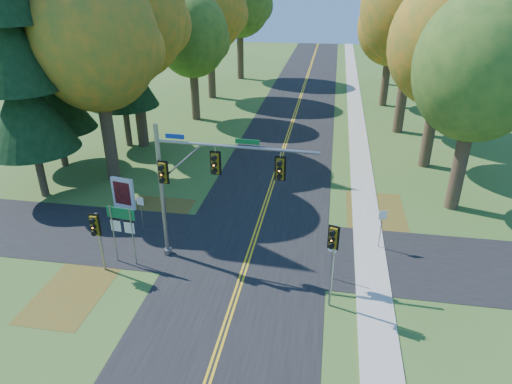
% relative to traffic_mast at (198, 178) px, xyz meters
% --- Properties ---
extents(ground, '(160.00, 160.00, 0.00)m').
position_rel_traffic_mast_xyz_m(ground, '(2.30, -0.59, -4.52)').
color(ground, '#335B20').
rests_on(ground, ground).
extents(road_main, '(8.00, 160.00, 0.02)m').
position_rel_traffic_mast_xyz_m(road_main, '(2.30, -0.59, -4.51)').
color(road_main, black).
rests_on(road_main, ground).
extents(road_cross, '(60.00, 6.00, 0.02)m').
position_rel_traffic_mast_xyz_m(road_cross, '(2.30, 1.41, -4.51)').
color(road_cross, black).
rests_on(road_cross, ground).
extents(centerline_left, '(0.10, 160.00, 0.01)m').
position_rel_traffic_mast_xyz_m(centerline_left, '(2.20, -0.59, -4.49)').
color(centerline_left, gold).
rests_on(centerline_left, road_main).
extents(centerline_right, '(0.10, 160.00, 0.01)m').
position_rel_traffic_mast_xyz_m(centerline_right, '(2.40, -0.59, -4.49)').
color(centerline_right, gold).
rests_on(centerline_right, road_main).
extents(sidewalk_east, '(1.60, 160.00, 0.06)m').
position_rel_traffic_mast_xyz_m(sidewalk_east, '(8.50, -0.59, -4.49)').
color(sidewalk_east, '#9E998E').
rests_on(sidewalk_east, ground).
extents(leaf_patch_w_near, '(4.00, 6.00, 0.00)m').
position_rel_traffic_mast_xyz_m(leaf_patch_w_near, '(-4.20, 3.41, -4.51)').
color(leaf_patch_w_near, brown).
rests_on(leaf_patch_w_near, ground).
extents(leaf_patch_e, '(3.50, 8.00, 0.00)m').
position_rel_traffic_mast_xyz_m(leaf_patch_e, '(9.10, 5.41, -4.51)').
color(leaf_patch_e, brown).
rests_on(leaf_patch_e, ground).
extents(leaf_patch_w_far, '(3.00, 5.00, 0.00)m').
position_rel_traffic_mast_xyz_m(leaf_patch_w_far, '(-5.20, -3.59, -4.51)').
color(leaf_patch_w_far, brown).
rests_on(leaf_patch_w_far, ground).
extents(tree_w_a, '(8.00, 8.00, 14.15)m').
position_rel_traffic_mast_xyz_m(tree_w_a, '(-8.83, 8.79, 4.97)').
color(tree_w_a, '#38281C').
rests_on(tree_w_a, ground).
extents(tree_e_a, '(7.20, 7.20, 12.73)m').
position_rel_traffic_mast_xyz_m(tree_e_a, '(13.86, 8.19, 4.01)').
color(tree_e_a, '#38281C').
rests_on(tree_e_a, ground).
extents(tree_w_b, '(8.60, 8.60, 15.38)m').
position_rel_traffic_mast_xyz_m(tree_w_b, '(-9.43, 15.70, 5.85)').
color(tree_w_b, '#38281C').
rests_on(tree_w_b, ground).
extents(tree_e_b, '(7.60, 7.60, 13.33)m').
position_rel_traffic_mast_xyz_m(tree_e_b, '(13.27, 14.99, 4.38)').
color(tree_e_b, '#38281C').
rests_on(tree_e_b, ground).
extents(tree_w_c, '(6.80, 6.80, 11.91)m').
position_rel_traffic_mast_xyz_m(tree_w_c, '(-7.24, 23.88, 3.43)').
color(tree_w_c, '#38281C').
rests_on(tree_w_c, ground).
extents(tree_e_c, '(8.80, 8.80, 15.79)m').
position_rel_traffic_mast_xyz_m(tree_e_c, '(12.18, 23.10, 6.14)').
color(tree_e_c, '#38281C').
rests_on(tree_e_c, ground).
extents(tree_w_d, '(8.20, 8.20, 14.56)m').
position_rel_traffic_mast_xyz_m(tree_w_d, '(-7.83, 32.60, 5.26)').
color(tree_w_d, '#38281C').
rests_on(tree_w_d, ground).
extents(tree_e_d, '(7.00, 7.00, 12.32)m').
position_rel_traffic_mast_xyz_m(tree_e_d, '(11.56, 32.28, 3.72)').
color(tree_e_d, '#38281C').
rests_on(tree_e_d, ground).
extents(tree_e_e, '(7.80, 7.80, 13.74)m').
position_rel_traffic_mast_xyz_m(tree_e_e, '(12.77, 42.99, 4.67)').
color(tree_e_e, '#38281C').
rests_on(tree_e_e, ground).
extents(pine_a, '(5.60, 5.60, 19.48)m').
position_rel_traffic_mast_xyz_m(pine_a, '(-12.20, 5.41, 4.66)').
color(pine_a, '#38281C').
rests_on(pine_a, ground).
extents(pine_b, '(5.60, 5.60, 17.31)m').
position_rel_traffic_mast_xyz_m(pine_b, '(-13.70, 10.41, 3.64)').
color(pine_b, '#38281C').
rests_on(pine_b, ground).
extents(pine_c, '(5.60, 5.60, 20.56)m').
position_rel_traffic_mast_xyz_m(pine_c, '(-10.70, 15.41, 5.17)').
color(pine_c, '#38281C').
rests_on(pine_c, ground).
extents(traffic_mast, '(7.74, 0.83, 7.03)m').
position_rel_traffic_mast_xyz_m(traffic_mast, '(0.00, 0.00, 0.00)').
color(traffic_mast, gray).
rests_on(traffic_mast, ground).
extents(east_signal_pole, '(0.47, 0.56, 4.15)m').
position_rel_traffic_mast_xyz_m(east_signal_pole, '(6.44, -2.75, -1.37)').
color(east_signal_pole, gray).
rests_on(east_signal_pole, ground).
extents(ped_signal_pole, '(0.51, 0.59, 3.25)m').
position_rel_traffic_mast_xyz_m(ped_signal_pole, '(-4.49, -1.92, -2.10)').
color(ped_signal_pole, gray).
rests_on(ped_signal_pole, ground).
extents(route_sign_cluster, '(1.48, 0.23, 3.18)m').
position_rel_traffic_mast_xyz_m(route_sign_cluster, '(-3.67, -0.95, -2.27)').
color(route_sign_cluster, gray).
rests_on(route_sign_cluster, ground).
extents(info_kiosk, '(1.50, 0.48, 2.06)m').
position_rel_traffic_mast_xyz_m(info_kiosk, '(-6.25, 4.54, -3.49)').
color(info_kiosk, silver).
rests_on(info_kiosk, ground).
extents(reg_sign_e_north, '(0.43, 0.15, 2.31)m').
position_rel_traffic_mast_xyz_m(reg_sign_e_north, '(8.98, 2.55, -2.94)').
color(reg_sign_e_north, gray).
rests_on(reg_sign_e_north, ground).
extents(reg_sign_e_south, '(0.37, 0.14, 1.98)m').
position_rel_traffic_mast_xyz_m(reg_sign_e_south, '(6.49, -0.60, -3.16)').
color(reg_sign_e_south, gray).
rests_on(reg_sign_e_south, ground).
extents(reg_sign_w, '(0.42, 0.11, 2.22)m').
position_rel_traffic_mast_xyz_m(reg_sign_w, '(-4.04, 2.10, -3.00)').
color(reg_sign_w, gray).
rests_on(reg_sign_w, ground).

